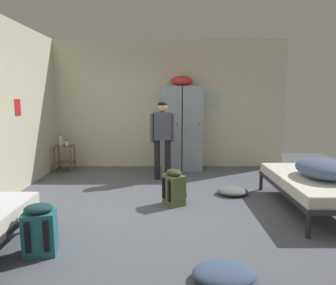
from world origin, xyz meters
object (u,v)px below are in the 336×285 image
Objects in this scene: locker_bank at (180,127)px; bed_right at (308,184)px; water_bottle at (59,140)px; lotion_bottle at (65,143)px; backpack_olive at (173,188)px; clothes_pile_grey at (231,191)px; bedding_heap at (320,168)px; clothes_pile_denim at (223,274)px; backpack_teal at (39,230)px; shelf_unit at (63,156)px; person_traveler at (161,133)px.

bed_right is at bearing -54.40° from locker_bank.
water_bottle is 1.76× the size of lotion_bottle.
backpack_olive reaches higher than clothes_pile_grey.
bedding_heap reaches higher than clothes_pile_grey.
bedding_heap is at bearing -27.68° from lotion_bottle.
water_bottle is 0.46× the size of backpack_olive.
bedding_heap is 2.46m from clothes_pile_denim.
locker_bank is at bearing 92.79° from clothes_pile_denim.
locker_bank reaches higher than backpack_teal.
bedding_heap is 4.95m from lotion_bottle.
clothes_pile_denim is 1.12× the size of clothes_pile_grey.
shelf_unit is 5.04m from bedding_heap.
backpack_teal is (-1.64, -3.73, -0.71)m from locker_bank.
shelf_unit is 0.66× the size of bedding_heap.
clothes_pile_denim is at bearing -14.59° from backpack_teal.
backpack_olive is (-0.20, -2.25, -0.71)m from locker_bank.
bedding_heap is 6.04× the size of lotion_bottle.
backpack_olive is (2.45, -2.10, -0.43)m from water_bottle.
shelf_unit is 0.99× the size of clothes_pile_denim.
locker_bank reaches higher than bedding_heap.
shelf_unit is at bearing 163.27° from person_traveler.
person_traveler is at bearing -16.63° from water_bottle.
locker_bank is 1.09× the size of bed_right.
backpack_teal is at bearing -141.25° from clothes_pile_grey.
water_bottle reaches higher than clothes_pile_denim.
bed_right is at bearing -37.12° from person_traveler.
clothes_pile_denim is (0.21, -4.21, -0.90)m from locker_bank.
clothes_pile_grey is at bearing -25.59° from water_bottle.
bedding_heap is 5.11m from water_bottle.
lotion_bottle reaches higher than backpack_olive.
locker_bank reaches higher than bed_right.
backpack_olive is at bearing 101.71° from clothes_pile_denim.
bed_right is 3.67× the size of clothes_pile_grey.
clothes_pile_denim is at bearing -87.21° from locker_bank.
bed_right is 1.97m from backpack_olive.
person_traveler is 2.78× the size of backpack_olive.
bedding_heap is at bearing -7.06° from backpack_olive.
backpack_teal is (0.93, -3.57, -0.09)m from shelf_unit.
locker_bank is at bearing 3.13° from water_bottle.
clothes_pile_denim is at bearing -54.96° from water_bottle.
bedding_heap is 1.50× the size of clothes_pile_denim.
bedding_heap is 3.75m from backpack_teal.
locker_bank is 3.15m from bedding_heap.
person_traveler reaches higher than lotion_bottle.
lotion_bottle is at bearing 138.36° from backpack_olive.
lotion_bottle is at bearing 163.75° from person_traveler.
clothes_pile_denim is at bearing -131.41° from bed_right.
locker_bank is at bearing 113.68° from clothes_pile_grey.
backpack_olive is 0.95× the size of clothes_pile_denim.
person_traveler is 2.78× the size of backpack_teal.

